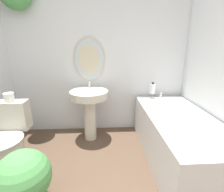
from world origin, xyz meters
TOP-DOWN VIEW (x-y plane):
  - wall_back at (-0.14, 2.26)m, footprint 2.77×0.39m
  - toilet at (-1.04, 1.36)m, footprint 0.45×0.61m
  - pedestal_sink at (-0.15, 1.94)m, footprint 0.54×0.54m
  - bathtub at (0.94, 1.42)m, footprint 0.73×1.57m
  - shampoo_bottle at (0.80, 2.09)m, footprint 0.08×0.08m
  - potted_plant at (-0.60, 0.81)m, footprint 0.43×0.43m
  - toilet_paper_roll at (-1.04, 1.58)m, footprint 0.11×0.11m

SIDE VIEW (x-z plane):
  - toilet at x=-1.04m, z-range -0.08..0.66m
  - bathtub at x=0.94m, z-range -0.03..0.63m
  - potted_plant at x=-0.60m, z-range 0.05..0.62m
  - pedestal_sink at x=-0.15m, z-range 0.12..0.97m
  - shampoo_bottle at x=0.80m, z-range 0.64..0.82m
  - toilet_paper_roll at x=-1.04m, z-range 0.74..0.84m
  - wall_back at x=-0.14m, z-range 0.11..2.51m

